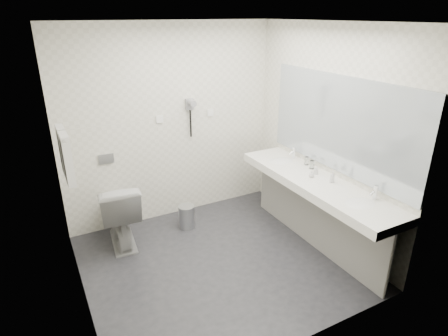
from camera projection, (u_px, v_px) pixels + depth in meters
floor at (218, 262)px, 4.21m from camera, size 2.80×2.80×0.00m
ceiling at (217, 22)px, 3.25m from camera, size 2.80×2.80×0.00m
wall_back at (171, 125)px, 4.79m from camera, size 2.80×0.00×2.80m
wall_front at (301, 214)px, 2.67m from camera, size 2.80×0.00×2.80m
wall_left at (68, 185)px, 3.12m from camera, size 0.00×2.60×2.60m
wall_right at (326, 137)px, 4.34m from camera, size 0.00×2.60×2.60m
vanity_counter at (315, 184)px, 4.23m from camera, size 0.55×2.20×0.10m
vanity_panel at (314, 216)px, 4.40m from camera, size 0.03×2.15×0.75m
vanity_post_near at (389, 264)px, 3.56m from camera, size 0.06×0.06×0.75m
vanity_post_far at (266, 183)px, 5.26m from camera, size 0.06×0.06×0.75m
mirror at (339, 124)px, 4.09m from camera, size 0.02×2.20×1.05m
basin_near at (360, 205)px, 3.68m from camera, size 0.40×0.31×0.05m
basin_far at (281, 162)px, 4.74m from camera, size 0.40×0.31×0.05m
faucet_near at (375, 192)px, 3.73m from camera, size 0.04×0.04×0.15m
faucet_far at (294, 153)px, 4.80m from camera, size 0.04×0.04×0.15m
soap_bottle_a at (316, 170)px, 4.33m from camera, size 0.06×0.06×0.10m
soap_bottle_b at (312, 174)px, 4.25m from camera, size 0.09×0.09×0.08m
soap_bottle_c at (332, 177)px, 4.11m from camera, size 0.06×0.06×0.13m
glass_left at (312, 165)px, 4.48m from camera, size 0.07×0.07×0.10m
glass_right at (307, 161)px, 4.60m from camera, size 0.07×0.07×0.10m
toilet at (119, 212)px, 4.43m from camera, size 0.53×0.84×0.80m
flush_plate at (106, 159)px, 4.52m from camera, size 0.18×0.02×0.12m
pedal_bin at (187, 217)px, 4.84m from camera, size 0.24×0.24×0.29m
bin_lid at (186, 207)px, 4.78m from camera, size 0.21×0.21×0.02m
towel_rail at (60, 132)px, 3.48m from camera, size 0.02×0.62×0.02m
towel_near at (67, 159)px, 3.45m from camera, size 0.07×0.24×0.48m
towel_far at (64, 150)px, 3.68m from camera, size 0.07×0.24×0.48m
dryer_cradle at (190, 104)px, 4.78m from camera, size 0.10×0.04×0.14m
dryer_barrel at (192, 103)px, 4.71m from camera, size 0.08×0.14×0.08m
dryer_cord at (191, 124)px, 4.86m from camera, size 0.02×0.02×0.35m
switch_plate_a at (160, 119)px, 4.68m from camera, size 0.09×0.02×0.09m
switch_plate_b at (210, 113)px, 4.98m from camera, size 0.09×0.02×0.09m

